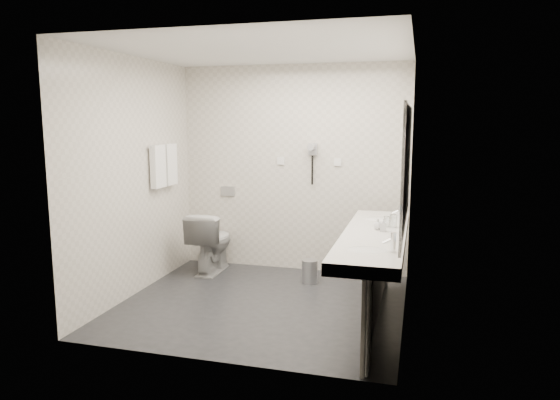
% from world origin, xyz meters
% --- Properties ---
extents(floor, '(2.80, 2.80, 0.00)m').
position_xyz_m(floor, '(0.00, 0.00, 0.00)').
color(floor, '#222327').
rests_on(floor, ground).
extents(ceiling, '(2.80, 2.80, 0.00)m').
position_xyz_m(ceiling, '(0.00, 0.00, 2.50)').
color(ceiling, silver).
rests_on(ceiling, wall_back).
extents(wall_back, '(2.80, 0.00, 2.80)m').
position_xyz_m(wall_back, '(0.00, 1.30, 1.25)').
color(wall_back, silver).
rests_on(wall_back, floor).
extents(wall_front, '(2.80, 0.00, 2.80)m').
position_xyz_m(wall_front, '(0.00, -1.30, 1.25)').
color(wall_front, silver).
rests_on(wall_front, floor).
extents(wall_left, '(0.00, 2.60, 2.60)m').
position_xyz_m(wall_left, '(-1.40, 0.00, 1.25)').
color(wall_left, silver).
rests_on(wall_left, floor).
extents(wall_right, '(0.00, 2.60, 2.60)m').
position_xyz_m(wall_right, '(1.40, 0.00, 1.25)').
color(wall_right, silver).
rests_on(wall_right, floor).
extents(vanity_counter, '(0.55, 2.20, 0.10)m').
position_xyz_m(vanity_counter, '(1.12, -0.20, 0.80)').
color(vanity_counter, white).
rests_on(vanity_counter, floor).
extents(vanity_panel, '(0.03, 2.15, 0.75)m').
position_xyz_m(vanity_panel, '(1.15, -0.20, 0.38)').
color(vanity_panel, gray).
rests_on(vanity_panel, floor).
extents(vanity_post_near, '(0.06, 0.06, 0.75)m').
position_xyz_m(vanity_post_near, '(1.18, -1.24, 0.38)').
color(vanity_post_near, silver).
rests_on(vanity_post_near, floor).
extents(vanity_post_far, '(0.06, 0.06, 0.75)m').
position_xyz_m(vanity_post_far, '(1.18, 0.84, 0.38)').
color(vanity_post_far, silver).
rests_on(vanity_post_far, floor).
extents(mirror, '(0.02, 2.20, 1.05)m').
position_xyz_m(mirror, '(1.39, -0.20, 1.45)').
color(mirror, '#B2BCC6').
rests_on(mirror, wall_right).
extents(basin_near, '(0.40, 0.31, 0.05)m').
position_xyz_m(basin_near, '(1.12, -0.85, 0.83)').
color(basin_near, white).
rests_on(basin_near, vanity_counter).
extents(basin_far, '(0.40, 0.31, 0.05)m').
position_xyz_m(basin_far, '(1.12, 0.45, 0.83)').
color(basin_far, white).
rests_on(basin_far, vanity_counter).
extents(faucet_near, '(0.04, 0.04, 0.15)m').
position_xyz_m(faucet_near, '(1.32, -0.85, 0.92)').
color(faucet_near, silver).
rests_on(faucet_near, vanity_counter).
extents(faucet_far, '(0.04, 0.04, 0.15)m').
position_xyz_m(faucet_far, '(1.32, 0.45, 0.92)').
color(faucet_far, silver).
rests_on(faucet_far, vanity_counter).
extents(soap_bottle_a, '(0.06, 0.06, 0.12)m').
position_xyz_m(soap_bottle_a, '(1.20, -0.14, 0.91)').
color(soap_bottle_a, silver).
rests_on(soap_bottle_a, vanity_counter).
extents(soap_bottle_b, '(0.10, 0.10, 0.10)m').
position_xyz_m(soap_bottle_b, '(1.14, -0.07, 0.90)').
color(soap_bottle_b, silver).
rests_on(soap_bottle_b, vanity_counter).
extents(glass_left, '(0.07, 0.07, 0.10)m').
position_xyz_m(glass_left, '(1.21, 0.07, 0.90)').
color(glass_left, silver).
rests_on(glass_left, vanity_counter).
extents(glass_right, '(0.09, 0.09, 0.12)m').
position_xyz_m(glass_right, '(1.27, 0.07, 0.91)').
color(glass_right, silver).
rests_on(glass_right, vanity_counter).
extents(toilet, '(0.42, 0.74, 0.75)m').
position_xyz_m(toilet, '(-0.93, 0.90, 0.37)').
color(toilet, white).
rests_on(toilet, floor).
extents(flush_plate, '(0.18, 0.02, 0.12)m').
position_xyz_m(flush_plate, '(-0.85, 1.29, 0.95)').
color(flush_plate, '#B2B5BA').
rests_on(flush_plate, wall_back).
extents(pedal_bin, '(0.19, 0.19, 0.26)m').
position_xyz_m(pedal_bin, '(0.33, 0.78, 0.13)').
color(pedal_bin, '#B2B5BA').
rests_on(pedal_bin, floor).
extents(bin_lid, '(0.18, 0.18, 0.02)m').
position_xyz_m(bin_lid, '(0.33, 0.78, 0.26)').
color(bin_lid, '#B2B5BA').
rests_on(bin_lid, pedal_bin).
extents(towel_rail, '(0.02, 0.62, 0.02)m').
position_xyz_m(towel_rail, '(-1.35, 0.55, 1.55)').
color(towel_rail, silver).
rests_on(towel_rail, wall_left).
extents(towel_near, '(0.07, 0.24, 0.48)m').
position_xyz_m(towel_near, '(-1.34, 0.41, 1.33)').
color(towel_near, white).
rests_on(towel_near, towel_rail).
extents(towel_far, '(0.07, 0.24, 0.48)m').
position_xyz_m(towel_far, '(-1.34, 0.69, 1.33)').
color(towel_far, white).
rests_on(towel_far, towel_rail).
extents(dryer_cradle, '(0.10, 0.04, 0.14)m').
position_xyz_m(dryer_cradle, '(0.25, 1.27, 1.50)').
color(dryer_cradle, '#9B9A9F').
rests_on(dryer_cradle, wall_back).
extents(dryer_barrel, '(0.08, 0.14, 0.08)m').
position_xyz_m(dryer_barrel, '(0.25, 1.20, 1.53)').
color(dryer_barrel, '#9B9A9F').
rests_on(dryer_barrel, dryer_cradle).
extents(dryer_cord, '(0.02, 0.02, 0.35)m').
position_xyz_m(dryer_cord, '(0.25, 1.26, 1.25)').
color(dryer_cord, black).
rests_on(dryer_cord, dryer_cradle).
extents(switch_plate_a, '(0.09, 0.02, 0.09)m').
position_xyz_m(switch_plate_a, '(-0.15, 1.29, 1.35)').
color(switch_plate_a, white).
rests_on(switch_plate_a, wall_back).
extents(switch_plate_b, '(0.09, 0.02, 0.09)m').
position_xyz_m(switch_plate_b, '(0.55, 1.29, 1.35)').
color(switch_plate_b, white).
rests_on(switch_plate_b, wall_back).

